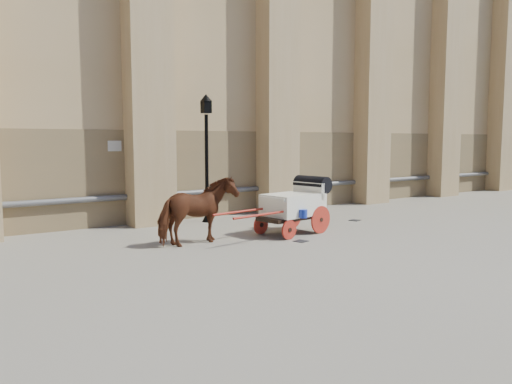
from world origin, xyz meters
TOP-DOWN VIEW (x-y plane):
  - ground at (0.00, 0.00)m, footprint 90.00×90.00m
  - horse at (-1.22, -0.00)m, footprint 2.14×1.14m
  - carriage at (1.91, -0.12)m, footprint 3.82×1.57m
  - street_lamp at (0.72, 3.05)m, footprint 0.39×0.39m
  - drain_grate_near at (1.23, -1.17)m, footprint 0.39×0.39m
  - drain_grate_far at (4.95, 0.51)m, footprint 0.40×0.40m

SIDE VIEW (x-z plane):
  - ground at x=0.00m, z-range 0.00..0.00m
  - drain_grate_near at x=1.23m, z-range 0.00..0.01m
  - drain_grate_far at x=4.95m, z-range 0.00..0.01m
  - horse at x=-1.22m, z-range 0.00..1.74m
  - carriage at x=1.91m, z-range 0.06..1.69m
  - street_lamp at x=0.72m, z-range 0.14..4.30m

